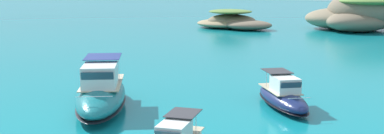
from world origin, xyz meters
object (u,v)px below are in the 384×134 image
(islet_large, at_px, (358,14))
(motorboat_navy, at_px, (283,97))
(motorboat_teal, at_px, (101,94))
(islet_small, at_px, (233,22))

(islet_large, bearing_deg, motorboat_navy, -86.57)
(motorboat_teal, bearing_deg, islet_small, 103.67)
(islet_small, xyz_separation_m, motorboat_navy, (24.29, -49.98, -0.41))
(islet_small, height_order, motorboat_navy, islet_small)
(islet_small, relative_size, motorboat_navy, 2.40)
(islet_large, height_order, motorboat_navy, islet_large)
(islet_large, xyz_separation_m, motorboat_teal, (-7.32, -62.13, -1.78))
(islet_large, height_order, islet_small, islet_large)
(islet_large, distance_m, islet_small, 21.89)
(motorboat_teal, relative_size, motorboat_navy, 1.48)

